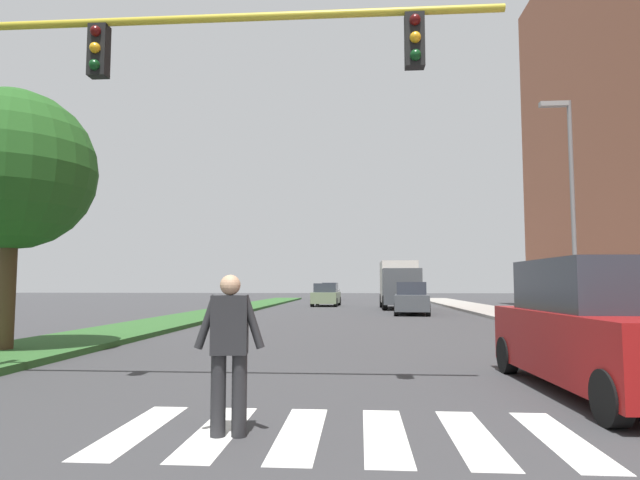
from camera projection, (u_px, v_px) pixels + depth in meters
ground_plane at (356, 316)px, 27.30m from camera, size 140.00×140.00×0.00m
crosswalk at (342, 434)px, 5.75m from camera, size 4.95×2.20×0.01m
median_strip at (201, 316)px, 25.86m from camera, size 2.80×64.00×0.15m
tree_mid at (13, 170)px, 12.36m from camera, size 3.66×3.66×5.89m
sidewalk_right at (523, 317)px, 24.76m from camera, size 3.00×64.00×0.15m
traffic_light_gantry at (94, 99)px, 8.11m from camera, size 8.68×0.30×6.00m
street_lamp_right at (569, 192)px, 17.69m from camera, size 1.02×0.24×7.50m
pedestrian_performer at (229, 346)px, 5.72m from camera, size 0.75×0.28×1.69m
suv_crossing at (604, 329)px, 7.95m from camera, size 2.13×4.67×1.97m
sedan_midblock at (411, 299)px, 28.82m from camera, size 2.12×4.67×1.70m
sedan_distant at (326, 296)px, 39.44m from camera, size 2.04×4.09×1.65m
sedan_far_horizon at (330, 292)px, 55.10m from camera, size 1.83×4.26×1.74m
truck_box_delivery at (399, 284)px, 35.37m from camera, size 2.40×6.20×3.10m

